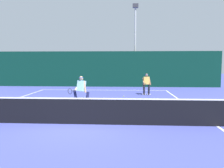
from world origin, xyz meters
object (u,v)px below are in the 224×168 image
at_px(player_near, 81,90).
at_px(player_far, 146,83).
at_px(light_pole, 135,37).
at_px(tennis_ball, 124,96).
at_px(tennis_ball_extra, 158,99).

height_order(player_near, player_far, player_near).
relative_size(player_near, player_far, 1.05).
bearing_deg(light_pole, player_far, -84.74).
relative_size(tennis_ball, tennis_ball_extra, 1.00).
relative_size(player_near, light_pole, 0.20).
bearing_deg(player_near, tennis_ball, -95.03).
bearing_deg(player_far, tennis_ball_extra, 103.19).
relative_size(tennis_ball_extra, light_pole, 0.01).
distance_m(player_far, tennis_ball, 2.08).
bearing_deg(tennis_ball, light_pole, 81.86).
bearing_deg(light_pole, tennis_ball_extra, -82.17).
bearing_deg(player_near, light_pole, -79.34).
distance_m(player_far, light_pole, 7.52).
bearing_deg(player_far, tennis_ball, 28.77).
relative_size(player_near, tennis_ball, 24.68).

